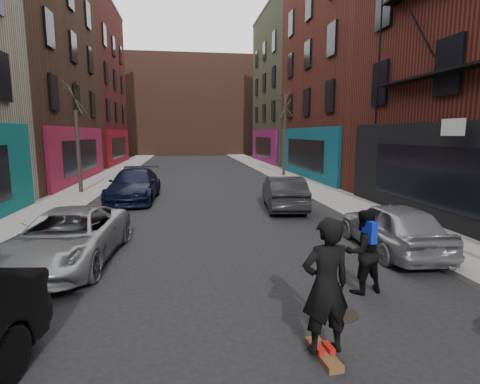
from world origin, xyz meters
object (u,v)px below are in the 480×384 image
object	(u,v)px
tree_right_far	(285,127)
tree_left_far	(77,128)
parked_left_end	(134,185)
skateboard	(323,354)
parked_right_end	(284,193)
parked_right_far	(392,227)
parked_left_far	(68,237)
skateboarder	(326,286)
pedestrian	(363,251)
manhole	(338,313)

from	to	relation	value
tree_right_far	tree_left_far	bearing A→B (deg)	-154.18
parked_left_end	skateboard	distance (m)	13.84
parked_right_end	parked_right_far	bearing A→B (deg)	109.99
parked_left_far	parked_right_end	size ratio (longest dim) A/B	1.11
skateboarder	tree_right_far	bearing A→B (deg)	-109.11
tree_left_far	skateboarder	size ratio (longest dim) A/B	3.37
parked_right_far	skateboarder	size ratio (longest dim) A/B	2.05
skateboard	skateboarder	xyz separation A→B (m)	(0.00, 0.00, 1.01)
pedestrian	manhole	distance (m)	1.42
parked_left_end	pedestrian	size ratio (longest dim) A/B	3.04
parked_left_end	pedestrian	xyz separation A→B (m)	(5.79, -11.15, 0.11)
tree_right_far	parked_left_end	xyz separation A→B (m)	(-9.40, -8.34, -2.79)
tree_right_far	parked_right_end	bearing A→B (deg)	-104.94
parked_left_far	parked_right_far	distance (m)	8.27
parked_left_end	skateboarder	world-z (taller)	skateboarder
tree_left_far	parked_left_end	size ratio (longest dim) A/B	1.28
parked_right_end	skateboard	bearing A→B (deg)	84.82
skateboard	manhole	xyz separation A→B (m)	(0.72, 1.20, -0.04)
tree_left_far	parked_right_far	xyz separation A→B (m)	(10.80, -11.14, -2.71)
pedestrian	manhole	bearing A→B (deg)	34.94
parked_right_far	pedestrian	distance (m)	3.09
parked_right_far	skateboard	size ratio (longest dim) A/B	4.95
parked_left_end	manhole	distance (m)	12.97
skateboarder	parked_right_end	bearing A→B (deg)	-107.47
parked_left_end	parked_right_end	bearing A→B (deg)	-22.13
tree_left_far	tree_right_far	xyz separation A→B (m)	(12.40, 6.00, 0.15)
parked_left_far	pedestrian	size ratio (longest dim) A/B	2.79
tree_right_far	skateboard	world-z (taller)	tree_right_far
skateboard	pedestrian	bearing A→B (deg)	46.83
parked_left_end	parked_left_far	bearing A→B (deg)	-90.85
skateboarder	pedestrian	xyz separation A→B (m)	(1.54, 2.00, -0.22)
pedestrian	parked_left_end	bearing A→B (deg)	-72.24
skateboarder	pedestrian	world-z (taller)	skateboarder
parked_right_end	skateboarder	size ratio (longest dim) A/B	2.17
skateboard	parked_left_end	bearing A→B (deg)	102.27
skateboard	pedestrian	size ratio (longest dim) A/B	0.48
pedestrian	tree_right_far	bearing A→B (deg)	-110.18
tree_left_far	parked_right_far	size ratio (longest dim) A/B	1.64
parked_left_far	skateboard	bearing A→B (deg)	-40.45
parked_left_far	manhole	bearing A→B (deg)	-28.24
pedestrian	skateboarder	bearing A→B (deg)	42.78
tree_right_far	parked_left_end	size ratio (longest dim) A/B	1.34
parked_left_far	parked_right_end	xyz separation A→B (m)	(6.86, 5.63, 0.04)
parked_right_end	manhole	world-z (taller)	parked_right_end
parked_right_far	parked_right_end	bearing A→B (deg)	-73.92
manhole	parked_left_end	bearing A→B (deg)	112.59
skateboarder	tree_left_far	bearing A→B (deg)	-70.56
skateboarder	parked_left_far	bearing A→B (deg)	-50.07
tree_right_far	skateboarder	xyz separation A→B (m)	(-5.15, -21.49, -2.47)
parked_right_end	skateboarder	world-z (taller)	skateboarder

